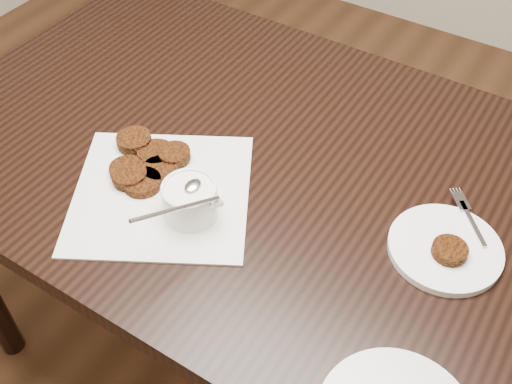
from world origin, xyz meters
TOP-DOWN VIEW (x-y plane):
  - table at (-0.02, 0.14)m, footprint 1.32×0.85m
  - napkin at (-0.10, -0.04)m, footprint 0.42×0.42m
  - sauce_ramekin at (-0.03, -0.05)m, footprint 0.16×0.16m
  - patty_cluster at (-0.16, -0.01)m, footprint 0.30×0.30m
  - plate_with_patty at (0.37, 0.11)m, footprint 0.26×0.26m

SIDE VIEW (x-z plane):
  - table at x=-0.02m, z-range 0.00..0.75m
  - napkin at x=-0.10m, z-range 0.75..0.75m
  - plate_with_patty at x=0.37m, z-range 0.75..0.78m
  - patty_cluster at x=-0.16m, z-range 0.75..0.78m
  - sauce_ramekin at x=-0.03m, z-range 0.75..0.88m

